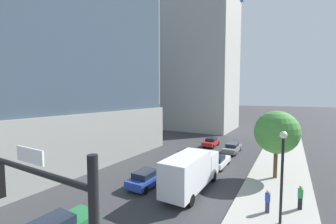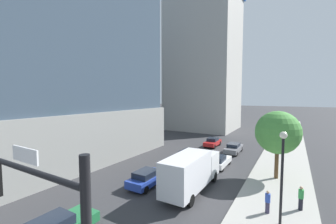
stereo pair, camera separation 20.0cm
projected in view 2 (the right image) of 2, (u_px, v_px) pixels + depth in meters
The scene contains 12 objects.
sidewalk at pixel (278, 189), 18.65m from camera, with size 5.46×120.00×0.15m, color #9E9B93.
construction_building at pixel (204, 52), 53.12m from camera, with size 21.18×15.92×44.75m.
street_lamp at pixel (282, 164), 13.11m from camera, with size 0.44×0.44×5.86m.
street_tree at pixel (278, 133), 20.64m from camera, with size 4.15×4.15×6.60m.
car_gray at pixel (234, 148), 30.87m from camera, with size 1.78×4.65×1.37m.
car_blue at pixel (147, 178), 19.41m from camera, with size 1.83×4.24×1.50m.
car_silver at pixel (189, 155), 27.05m from camera, with size 1.82×4.55×1.43m.
car_white at pixel (218, 161), 24.69m from camera, with size 1.94×4.25×1.41m.
car_red at pixel (213, 142), 34.81m from camera, with size 1.75×4.11×1.39m.
box_truck at pixel (191, 170), 18.22m from camera, with size 2.29×7.84×3.33m.
pedestrian_blue_shirt at pixel (268, 202), 14.63m from camera, with size 0.34×0.34×1.57m.
pedestrian_green_shirt at pixel (301, 198), 15.03m from camera, with size 0.34×0.34×1.70m.
Camera 2 is at (9.35, -0.48, 8.14)m, focal length 22.87 mm.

